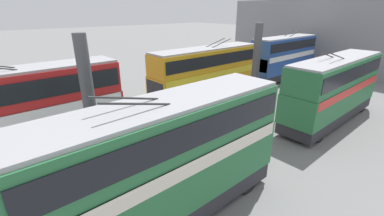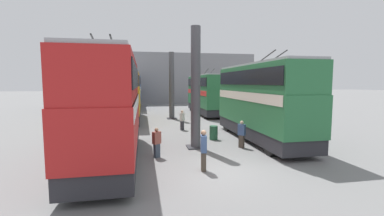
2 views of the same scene
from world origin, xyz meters
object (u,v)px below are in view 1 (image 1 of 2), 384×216
object	(u,v)px
bus_right_far	(284,55)
person_by_right_row	(50,155)
person_by_left_row	(112,194)
bus_left_near	(169,156)
person_aisle_midway	(188,129)
bus_right_near	(29,108)
bus_right_mid	(207,72)
bus_left_far	(334,86)
oil_drum	(149,169)

from	to	relation	value
bus_right_far	person_by_right_row	bearing A→B (deg)	-175.23
bus_right_far	person_by_left_row	world-z (taller)	bus_right_far
bus_right_far	person_by_right_row	size ratio (longest dim) A/B	6.61
person_by_left_row	bus_left_near	bearing A→B (deg)	-2.64
person_by_right_row	person_aisle_midway	bearing A→B (deg)	-54.37
bus_right_near	person_by_left_row	size ratio (longest dim) A/B	6.27
bus_right_far	bus_right_mid	bearing A→B (deg)	180.00
bus_left_near	bus_left_far	size ratio (longest dim) A/B	0.93
bus_right_near	bus_left_far	bearing A→B (deg)	-27.30
bus_left_near	person_by_right_row	size ratio (longest dim) A/B	6.51
bus_right_mid	bus_right_far	distance (m)	12.82
bus_right_far	person_by_right_row	distance (m)	26.58
bus_left_far	bus_right_far	world-z (taller)	bus_right_far
bus_right_near	bus_right_mid	size ratio (longest dim) A/B	0.92
bus_right_far	oil_drum	bearing A→B (deg)	-164.79
bus_right_far	oil_drum	xyz separation A→B (m)	(-22.88, -6.22, -2.41)
bus_right_near	bus_left_near	bearing A→B (deg)	-72.71
person_aisle_midway	person_by_left_row	bearing A→B (deg)	-31.71
oil_drum	bus_right_far	bearing A→B (deg)	15.21
bus_left_far	bus_right_far	distance (m)	12.71
bus_left_near	bus_right_far	world-z (taller)	bus_left_near
bus_left_near	oil_drum	bearing A→B (deg)	74.23
bus_right_mid	bus_left_far	bearing A→B (deg)	-66.38
bus_right_mid	bus_right_far	bearing A→B (deg)	-0.00
bus_right_mid	person_by_right_row	size ratio (longest dim) A/B	7.07
person_by_left_row	oil_drum	xyz separation A→B (m)	(2.41, 1.05, -0.38)
person_by_left_row	oil_drum	distance (m)	2.65
bus_right_near	person_by_right_row	xyz separation A→B (m)	(0.16, -2.20, -2.09)
bus_right_near	person_aisle_midway	xyz separation A→B (m)	(7.58, -4.66, -2.04)
bus_left_near	person_by_left_row	distance (m)	3.20
person_aisle_midway	person_by_left_row	distance (m)	6.82
bus_right_mid	person_by_right_row	xyz separation A→B (m)	(-13.59, -2.20, -2.00)
bus_left_far	person_aisle_midway	size ratio (longest dim) A/B	6.68
bus_left_far	oil_drum	distance (m)	14.56
person_aisle_midway	person_by_left_row	world-z (taller)	person_aisle_midway
bus_left_near	person_by_right_row	bearing A→B (deg)	111.15
bus_right_mid	person_aisle_midway	distance (m)	7.98
bus_right_near	oil_drum	distance (m)	7.63
bus_right_mid	oil_drum	size ratio (longest dim) A/B	11.68
oil_drum	person_by_left_row	bearing A→B (deg)	-156.44
person_aisle_midway	bus_right_far	bearing A→B (deg)	139.56
bus_left_far	oil_drum	world-z (taller)	bus_left_far
bus_right_near	person_by_right_row	distance (m)	3.04
bus_right_mid	bus_right_far	world-z (taller)	bus_right_far
person_by_left_row	person_by_right_row	bearing A→B (deg)	149.99
bus_left_far	person_by_left_row	xyz separation A→B (m)	(-16.48, 1.89, -1.90)
bus_right_mid	person_by_right_row	world-z (taller)	bus_right_mid
bus_right_mid	person_by_left_row	bearing A→B (deg)	-149.76
bus_right_far	bus_right_near	bearing A→B (deg)	180.00
person_by_right_row	oil_drum	world-z (taller)	person_by_right_row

